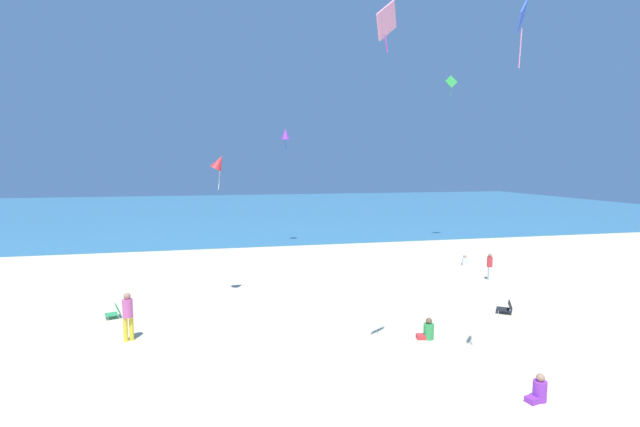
% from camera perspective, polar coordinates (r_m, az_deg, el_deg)
% --- Properties ---
extents(ground_plane, '(120.00, 120.00, 0.00)m').
position_cam_1_polar(ground_plane, '(22.03, -2.36, -9.94)').
color(ground_plane, beige).
extents(ocean_water, '(120.00, 60.00, 0.05)m').
position_cam_1_polar(ocean_water, '(63.87, -9.16, 0.58)').
color(ocean_water, teal).
rests_on(ocean_water, ground_plane).
extents(beach_chair_far_left, '(0.68, 0.63, 0.56)m').
position_cam_1_polar(beach_chair_far_left, '(20.25, -24.47, -11.19)').
color(beach_chair_far_left, '#2D9956').
rests_on(beach_chair_far_left, ground_plane).
extents(beach_chair_far_right, '(0.84, 0.84, 0.51)m').
position_cam_1_polar(beach_chair_far_right, '(20.58, 22.37, -10.92)').
color(beach_chair_far_right, black).
rests_on(beach_chair_far_right, ground_plane).
extents(person_0, '(0.36, 0.36, 1.44)m').
position_cam_1_polar(person_0, '(25.82, 20.57, -6.04)').
color(person_0, white).
rests_on(person_0, ground_plane).
extents(person_1, '(0.42, 0.42, 1.71)m').
position_cam_1_polar(person_1, '(17.36, -23.04, -11.47)').
color(person_1, yellow).
rests_on(person_1, ground_plane).
extents(person_2, '(0.63, 0.42, 0.73)m').
position_cam_1_polar(person_2, '(13.80, 25.83, -19.47)').
color(person_2, purple).
rests_on(person_2, ground_plane).
extents(person_3, '(0.46, 0.61, 0.68)m').
position_cam_1_polar(person_3, '(29.09, 17.75, -5.76)').
color(person_3, white).
rests_on(person_3, ground_plane).
extents(person_4, '(0.65, 0.42, 0.76)m').
position_cam_1_polar(person_4, '(16.87, 13.39, -14.20)').
color(person_4, green).
rests_on(person_4, ground_plane).
extents(kite_green, '(1.01, 0.30, 1.56)m').
position_cam_1_polar(kite_green, '(36.93, 16.20, 15.63)').
color(kite_green, green).
extents(kite_pink, '(0.80, 0.71, 1.27)m').
position_cam_1_polar(kite_pink, '(12.68, 8.38, 22.84)').
color(kite_pink, pink).
extents(kite_blue, '(0.52, 0.65, 1.58)m').
position_cam_1_polar(kite_blue, '(12.67, 24.05, 21.54)').
color(kite_blue, blue).
extents(kite_red, '(0.78, 0.56, 1.59)m').
position_cam_1_polar(kite_red, '(20.31, -12.62, 6.28)').
color(kite_red, red).
extents(kite_purple, '(0.84, 0.83, 1.66)m').
position_cam_1_polar(kite_purple, '(34.03, -4.38, 9.93)').
color(kite_purple, purple).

